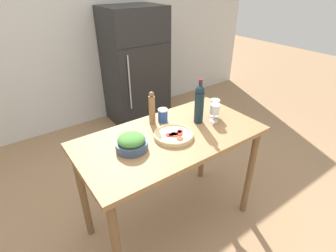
{
  "coord_description": "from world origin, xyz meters",
  "views": [
    {
      "loc": [
        -0.97,
        -1.32,
        1.93
      ],
      "look_at": [
        0.0,
        0.04,
        0.97
      ],
      "focal_mm": 28.0,
      "sensor_mm": 36.0,
      "label": 1
    }
  ],
  "objects_px": {
    "wine_bottle": "(199,103)",
    "wine_glass_far": "(215,105)",
    "pepper_mill": "(152,108)",
    "salt_canister": "(163,115)",
    "wine_glass_near": "(215,110)",
    "refrigerator": "(135,67)",
    "salad_bowl": "(132,143)",
    "homemade_pizza": "(174,135)"
  },
  "relations": [
    {
      "from": "wine_glass_far",
      "to": "homemade_pizza",
      "type": "distance_m",
      "value": 0.48
    },
    {
      "from": "refrigerator",
      "to": "wine_glass_near",
      "type": "xyz_separation_m",
      "value": [
        -0.37,
        -1.94,
        0.21
      ]
    },
    {
      "from": "wine_glass_near",
      "to": "salad_bowl",
      "type": "distance_m",
      "value": 0.73
    },
    {
      "from": "wine_glass_far",
      "to": "salt_canister",
      "type": "bearing_deg",
      "value": 156.75
    },
    {
      "from": "wine_bottle",
      "to": "wine_glass_near",
      "type": "height_order",
      "value": "wine_bottle"
    },
    {
      "from": "wine_glass_near",
      "to": "homemade_pizza",
      "type": "height_order",
      "value": "wine_glass_near"
    },
    {
      "from": "pepper_mill",
      "to": "wine_bottle",
      "type": "bearing_deg",
      "value": -32.06
    },
    {
      "from": "salad_bowl",
      "to": "wine_bottle",
      "type": "bearing_deg",
      "value": 2.53
    },
    {
      "from": "wine_bottle",
      "to": "salad_bowl",
      "type": "relative_size",
      "value": 1.65
    },
    {
      "from": "refrigerator",
      "to": "wine_glass_far",
      "type": "bearing_deg",
      "value": -99.2
    },
    {
      "from": "salt_canister",
      "to": "homemade_pizza",
      "type": "bearing_deg",
      "value": -106.05
    },
    {
      "from": "wine_bottle",
      "to": "wine_glass_far",
      "type": "height_order",
      "value": "wine_bottle"
    },
    {
      "from": "wine_bottle",
      "to": "salad_bowl",
      "type": "bearing_deg",
      "value": -177.47
    },
    {
      "from": "salad_bowl",
      "to": "salt_canister",
      "type": "height_order",
      "value": "salad_bowl"
    },
    {
      "from": "wine_glass_near",
      "to": "salt_canister",
      "type": "relative_size",
      "value": 1.35
    },
    {
      "from": "wine_glass_far",
      "to": "salad_bowl",
      "type": "relative_size",
      "value": 0.68
    },
    {
      "from": "refrigerator",
      "to": "salad_bowl",
      "type": "bearing_deg",
      "value": -119.95
    },
    {
      "from": "salt_canister",
      "to": "refrigerator",
      "type": "bearing_deg",
      "value": 67.54
    },
    {
      "from": "refrigerator",
      "to": "pepper_mill",
      "type": "bearing_deg",
      "value": -115.17
    },
    {
      "from": "wine_glass_far",
      "to": "wine_glass_near",
      "type": "bearing_deg",
      "value": -135.46
    },
    {
      "from": "pepper_mill",
      "to": "refrigerator",
      "type": "bearing_deg",
      "value": 64.83
    },
    {
      "from": "refrigerator",
      "to": "wine_bottle",
      "type": "height_order",
      "value": "refrigerator"
    },
    {
      "from": "refrigerator",
      "to": "salt_canister",
      "type": "distance_m",
      "value": 1.85
    },
    {
      "from": "salad_bowl",
      "to": "homemade_pizza",
      "type": "bearing_deg",
      "value": -7.18
    },
    {
      "from": "pepper_mill",
      "to": "homemade_pizza",
      "type": "xyz_separation_m",
      "value": [
        0.02,
        -0.26,
        -0.11
      ]
    },
    {
      "from": "wine_glass_near",
      "to": "wine_glass_far",
      "type": "xyz_separation_m",
      "value": [
        0.06,
        0.06,
        0.0
      ]
    },
    {
      "from": "wine_glass_near",
      "to": "pepper_mill",
      "type": "xyz_separation_m",
      "value": [
        -0.42,
        0.26,
        0.03
      ]
    },
    {
      "from": "refrigerator",
      "to": "salad_bowl",
      "type": "xyz_separation_m",
      "value": [
        -1.1,
        -1.9,
        0.16
      ]
    },
    {
      "from": "wine_bottle",
      "to": "salad_bowl",
      "type": "xyz_separation_m",
      "value": [
        -0.62,
        -0.03,
        -0.11
      ]
    },
    {
      "from": "wine_glass_far",
      "to": "pepper_mill",
      "type": "xyz_separation_m",
      "value": [
        -0.49,
        0.2,
        0.03
      ]
    },
    {
      "from": "wine_glass_near",
      "to": "homemade_pizza",
      "type": "distance_m",
      "value": 0.41
    },
    {
      "from": "refrigerator",
      "to": "wine_glass_far",
      "type": "relative_size",
      "value": 10.88
    },
    {
      "from": "wine_bottle",
      "to": "homemade_pizza",
      "type": "relative_size",
      "value": 1.23
    },
    {
      "from": "wine_glass_near",
      "to": "wine_glass_far",
      "type": "height_order",
      "value": "same"
    },
    {
      "from": "pepper_mill",
      "to": "homemade_pizza",
      "type": "relative_size",
      "value": 0.93
    },
    {
      "from": "salt_canister",
      "to": "wine_glass_far",
      "type": "bearing_deg",
      "value": -23.25
    },
    {
      "from": "wine_bottle",
      "to": "homemade_pizza",
      "type": "height_order",
      "value": "wine_bottle"
    },
    {
      "from": "refrigerator",
      "to": "wine_bottle",
      "type": "relative_size",
      "value": 4.48
    },
    {
      "from": "refrigerator",
      "to": "pepper_mill",
      "type": "distance_m",
      "value": 1.87
    },
    {
      "from": "salad_bowl",
      "to": "homemade_pizza",
      "type": "relative_size",
      "value": 0.75
    },
    {
      "from": "pepper_mill",
      "to": "salt_canister",
      "type": "height_order",
      "value": "pepper_mill"
    },
    {
      "from": "wine_glass_near",
      "to": "salad_bowl",
      "type": "height_order",
      "value": "wine_glass_near"
    }
  ]
}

